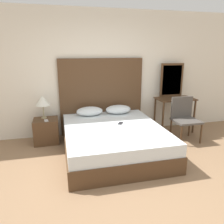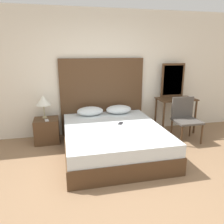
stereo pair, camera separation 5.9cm
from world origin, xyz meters
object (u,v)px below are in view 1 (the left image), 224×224
phone_on_bed (120,123)px  nightstand (46,131)px  bed (113,140)px  vanity_desk (175,105)px  chair (184,116)px  phone_on_nightstand (46,121)px  table_lamp (43,101)px

phone_on_bed → nightstand: size_ratio=0.33×
bed → vanity_desk: (1.65, 0.75, 0.39)m
bed → chair: 1.66m
bed → phone_on_nightstand: 1.40m
phone_on_bed → vanity_desk: 1.60m
bed → vanity_desk: 1.86m
bed → chair: bearing=9.4°
phone_on_bed → table_lamp: size_ratio=0.35×
bed → phone_on_bed: (0.18, 0.14, 0.26)m
table_lamp → phone_on_nightstand: size_ratio=2.94×
phone_on_nightstand → nightstand: bearing=100.6°
chair → bed: bearing=-170.6°
nightstand → vanity_desk: size_ratio=0.59×
bed → phone_on_nightstand: phone_on_nightstand is taller
phone_on_bed → vanity_desk: bearing=22.4°
bed → table_lamp: 1.64m
table_lamp → phone_on_nightstand: bearing=-75.8°
nightstand → table_lamp: 0.62m
bed → table_lamp: bearing=145.7°
table_lamp → vanity_desk: 2.92m
nightstand → chair: bearing=-10.0°
table_lamp → phone_on_bed: bearing=-26.5°
table_lamp → vanity_desk: (2.91, -0.11, -0.23)m
nightstand → vanity_desk: bearing=-0.4°
table_lamp → chair: size_ratio=0.52×
bed → table_lamp: (-1.26, 0.86, 0.62)m
bed → phone_on_nightstand: bearing=151.3°
table_lamp → chair: table_lamp is taller
bed → nightstand: 1.45m
table_lamp → chair: (2.87, -0.59, -0.35)m
phone_on_nightstand → vanity_desk: 2.86m
phone_on_bed → chair: (1.44, 0.12, 0.01)m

